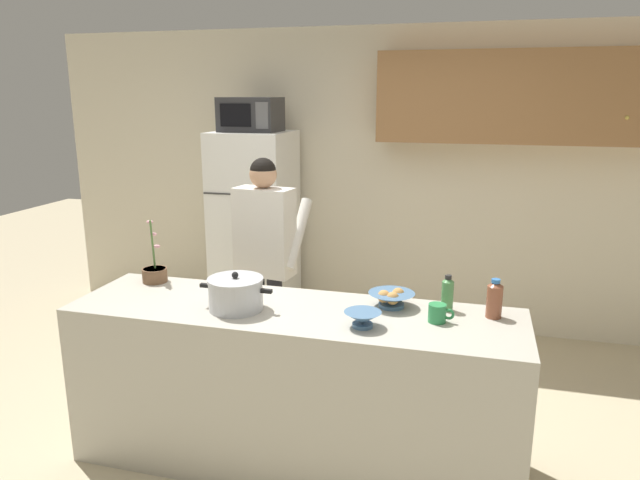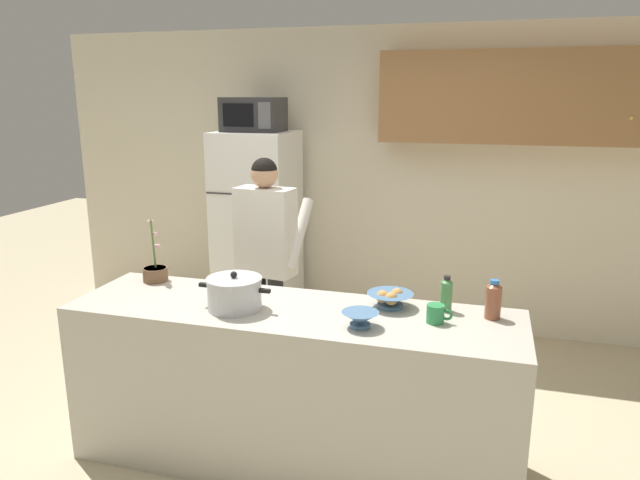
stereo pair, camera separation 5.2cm
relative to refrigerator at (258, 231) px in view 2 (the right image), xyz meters
name	(u,v)px [view 2 (the right image)]	position (x,y,z in m)	size (l,w,h in m)	color
ground_plane	(294,459)	(0.95, -1.85, -0.87)	(14.00, 14.00, 0.00)	#C6B793
back_wall_unit	(404,164)	(1.21, 0.40, 0.59)	(6.00, 0.48, 2.60)	beige
kitchen_island	(293,387)	(0.95, -1.85, -0.41)	(2.44, 0.68, 0.92)	#BCB7A8
refrigerator	(258,231)	(0.00, 0.00, 0.00)	(0.64, 0.68, 1.74)	white
microwave	(254,114)	(0.00, -0.02, 1.01)	(0.48, 0.37, 0.28)	#2D2D30
person_near_pot	(267,244)	(0.43, -0.89, 0.14)	(0.54, 0.47, 1.62)	black
cooking_pot	(234,293)	(0.65, -1.93, 0.14)	(0.41, 0.30, 0.21)	silver
coffee_mug	(436,314)	(1.71, -1.83, 0.10)	(0.13, 0.09, 0.10)	#2D8C4C
bread_bowl	(390,299)	(1.45, -1.68, 0.10)	(0.25, 0.25, 0.10)	#4C7299
empty_bowl	(360,318)	(1.35, -1.99, 0.10)	(0.19, 0.19, 0.08)	#4C7299
bottle_near_edge	(446,294)	(1.74, -1.65, 0.15)	(0.06, 0.06, 0.20)	#4C8C4C
bottle_mid_counter	(493,300)	(1.98, -1.69, 0.15)	(0.08, 0.08, 0.21)	brown
potted_orchid	(155,272)	(-0.02, -1.62, 0.11)	(0.15, 0.15, 0.39)	brown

